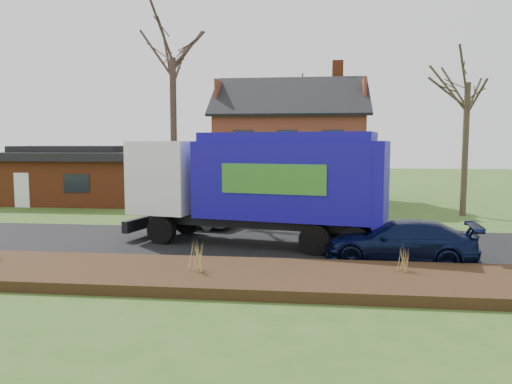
# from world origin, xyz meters

# --- Properties ---
(ground) EXTENTS (120.00, 120.00, 0.00)m
(ground) POSITION_xyz_m (0.00, 0.00, 0.00)
(ground) COLOR #32521B
(ground) RESTS_ON ground
(road) EXTENTS (80.00, 7.00, 0.02)m
(road) POSITION_xyz_m (0.00, 0.00, 0.01)
(road) COLOR black
(road) RESTS_ON ground
(mulch_verge) EXTENTS (80.00, 3.50, 0.30)m
(mulch_verge) POSITION_xyz_m (0.00, -5.30, 0.15)
(mulch_verge) COLOR black
(mulch_verge) RESTS_ON ground
(main_house) EXTENTS (12.95, 8.95, 9.26)m
(main_house) POSITION_xyz_m (1.49, 13.91, 4.03)
(main_house) COLOR beige
(main_house) RESTS_ON ground
(ranch_house) EXTENTS (9.80, 8.20, 3.70)m
(ranch_house) POSITION_xyz_m (-12.00, 13.00, 1.81)
(ranch_house) COLOR brown
(ranch_house) RESTS_ON ground
(garbage_truck) EXTENTS (10.29, 4.66, 4.27)m
(garbage_truck) POSITION_xyz_m (1.57, -0.12, 2.46)
(garbage_truck) COLOR black
(garbage_truck) RESTS_ON ground
(silver_sedan) EXTENTS (4.30, 2.68, 1.34)m
(silver_sedan) POSITION_xyz_m (-1.96, 3.46, 0.67)
(silver_sedan) COLOR #B1B4B9
(silver_sedan) RESTS_ON ground
(navy_wagon) EXTENTS (4.99, 2.42, 1.40)m
(navy_wagon) POSITION_xyz_m (6.38, -2.49, 0.70)
(navy_wagon) COLOR black
(navy_wagon) RESTS_ON ground
(tree_front_west) EXTENTS (3.94, 3.94, 11.72)m
(tree_front_west) POSITION_xyz_m (-4.03, 7.63, 9.66)
(tree_front_west) COLOR #3B2B23
(tree_front_west) RESTS_ON ground
(tree_front_east) EXTENTS (3.63, 3.63, 10.08)m
(tree_front_east) POSITION_xyz_m (11.52, 8.84, 8.19)
(tree_front_east) COLOR #433928
(tree_front_east) RESTS_ON ground
(tree_back) EXTENTS (3.20, 3.20, 10.13)m
(tree_back) POSITION_xyz_m (2.57, 21.47, 8.44)
(tree_back) COLOR #473B2A
(tree_back) RESTS_ON ground
(grass_clump_mid) EXTENTS (0.34, 0.28, 0.95)m
(grass_clump_mid) POSITION_xyz_m (0.38, -5.38, 0.77)
(grass_clump_mid) COLOR tan
(grass_clump_mid) RESTS_ON mulch_verge
(grass_clump_east) EXTENTS (0.31, 0.25, 0.76)m
(grass_clump_east) POSITION_xyz_m (6.13, -4.76, 0.68)
(grass_clump_east) COLOR #A08046
(grass_clump_east) RESTS_ON mulch_verge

